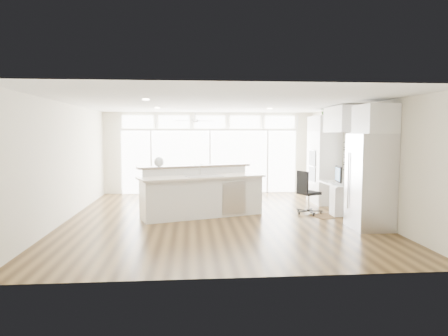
{
  "coord_description": "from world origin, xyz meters",
  "views": [
    {
      "loc": [
        -0.63,
        -9.36,
        2.01
      ],
      "look_at": [
        0.19,
        0.6,
        1.13
      ],
      "focal_mm": 32.0,
      "sensor_mm": 36.0,
      "label": 1
    }
  ],
  "objects": [
    {
      "name": "kitchen_island",
      "position": [
        -0.37,
        0.21,
        0.6
      ],
      "size": [
        3.23,
        2.05,
        1.2
      ],
      "primitive_type": "cube",
      "rotation": [
        0.0,
        0.0,
        0.33
      ],
      "color": "white",
      "rests_on": "floor"
    },
    {
      "name": "keyboard",
      "position": [
        2.88,
        0.3,
        0.77
      ],
      "size": [
        0.12,
        0.29,
        0.01
      ],
      "primitive_type": "cube",
      "rotation": [
        0.0,
        0.0,
        -0.06
      ],
      "color": "silver",
      "rests_on": "desk_nook"
    },
    {
      "name": "office_chair",
      "position": [
        2.29,
        0.27,
        0.53
      ],
      "size": [
        0.72,
        0.7,
        1.07
      ],
      "primitive_type": "cube",
      "rotation": [
        0.0,
        0.0,
        0.42
      ],
      "color": "black",
      "rests_on": "floor"
    },
    {
      "name": "oven_cabinet",
      "position": [
        3.17,
        1.8,
        1.25
      ],
      "size": [
        0.64,
        1.2,
        2.5
      ],
      "primitive_type": "cube",
      "color": "white",
      "rests_on": "floor"
    },
    {
      "name": "ceiling_fan",
      "position": [
        -0.5,
        2.8,
        2.48
      ],
      "size": [
        1.16,
        1.16,
        0.32
      ],
      "primitive_type": "cube",
      "color": "white",
      "rests_on": "ceiling"
    },
    {
      "name": "fridge_cabinet",
      "position": [
        3.17,
        -1.35,
        2.3
      ],
      "size": [
        0.64,
        0.9,
        0.6
      ],
      "primitive_type": "cube",
      "color": "white",
      "rests_on": "wall_right"
    },
    {
      "name": "wall_back",
      "position": [
        0.0,
        4.0,
        1.35
      ],
      "size": [
        7.0,
        0.04,
        2.7
      ],
      "primitive_type": "cube",
      "color": "beige",
      "rests_on": "floor"
    },
    {
      "name": "desk_window",
      "position": [
        3.46,
        0.3,
        1.55
      ],
      "size": [
        0.04,
        0.85,
        0.85
      ],
      "primitive_type": "cube",
      "color": "white",
      "rests_on": "wall_right"
    },
    {
      "name": "upper_cabinets",
      "position": [
        3.17,
        0.3,
        2.35
      ],
      "size": [
        0.64,
        1.3,
        0.64
      ],
      "primitive_type": "cube",
      "color": "white",
      "rests_on": "wall_right"
    },
    {
      "name": "fishbowl",
      "position": [
        -1.4,
        0.28,
        1.32
      ],
      "size": [
        0.28,
        0.28,
        0.24
      ],
      "primitive_type": "sphere",
      "rotation": [
        0.0,
        0.0,
        0.17
      ],
      "color": "white",
      "rests_on": "kitchen_island"
    },
    {
      "name": "recessed_lights",
      "position": [
        0.0,
        0.2,
        2.68
      ],
      "size": [
        3.4,
        3.0,
        0.02
      ],
      "primitive_type": "cube",
      "color": "beige",
      "rests_on": "ceiling"
    },
    {
      "name": "monitor",
      "position": [
        3.05,
        0.3,
        0.98
      ],
      "size": [
        0.16,
        0.54,
        0.45
      ],
      "primitive_type": "cube",
      "rotation": [
        0.0,
        0.0,
        -0.14
      ],
      "color": "black",
      "rests_on": "desk_nook"
    },
    {
      "name": "framed_photos",
      "position": [
        3.46,
        0.92,
        1.4
      ],
      "size": [
        0.06,
        0.22,
        0.8
      ],
      "primitive_type": "cube",
      "color": "black",
      "rests_on": "wall_right"
    },
    {
      "name": "desk_nook",
      "position": [
        3.13,
        0.3,
        0.38
      ],
      "size": [
        0.72,
        1.3,
        0.76
      ],
      "primitive_type": "cube",
      "color": "white",
      "rests_on": "floor"
    },
    {
      "name": "floor",
      "position": [
        0.0,
        0.0,
        -0.01
      ],
      "size": [
        7.0,
        8.0,
        0.02
      ],
      "primitive_type": "cube",
      "color": "#3D2912",
      "rests_on": "ground"
    },
    {
      "name": "transom_row",
      "position": [
        0.0,
        3.94,
        2.38
      ],
      "size": [
        5.9,
        0.06,
        0.4
      ],
      "primitive_type": "cube",
      "color": "white",
      "rests_on": "wall_back"
    },
    {
      "name": "wall_left",
      "position": [
        -3.5,
        0.0,
        1.35
      ],
      "size": [
        0.04,
        8.0,
        2.7
      ],
      "primitive_type": "cube",
      "color": "beige",
      "rests_on": "floor"
    },
    {
      "name": "potted_plant",
      "position": [
        3.17,
        1.8,
        2.61
      ],
      "size": [
        0.26,
        0.29,
        0.22
      ],
      "primitive_type": "imported",
      "rotation": [
        0.0,
        0.0,
        0.03
      ],
      "color": "#33622A",
      "rests_on": "oven_cabinet"
    },
    {
      "name": "ceiling",
      "position": [
        0.0,
        0.0,
        2.7
      ],
      "size": [
        7.0,
        8.0,
        0.02
      ],
      "primitive_type": "cube",
      "color": "white",
      "rests_on": "wall_back"
    },
    {
      "name": "rug",
      "position": [
        2.71,
        -0.03,
        0.01
      ],
      "size": [
        0.94,
        0.79,
        0.01
      ],
      "primitive_type": "cube",
      "rotation": [
        0.0,
        0.0,
        0.28
      ],
      "color": "#372311",
      "rests_on": "floor"
    },
    {
      "name": "refrigerator",
      "position": [
        3.11,
        -1.35,
        1.0
      ],
      "size": [
        0.76,
        0.9,
        2.0
      ],
      "primitive_type": "cube",
      "color": "silver",
      "rests_on": "floor"
    },
    {
      "name": "wall_front",
      "position": [
        0.0,
        -4.0,
        1.35
      ],
      "size": [
        7.0,
        0.04,
        2.7
      ],
      "primitive_type": "cube",
      "color": "beige",
      "rests_on": "floor"
    },
    {
      "name": "wall_right",
      "position": [
        3.5,
        0.0,
        1.35
      ],
      "size": [
        0.04,
        8.0,
        2.7
      ],
      "primitive_type": "cube",
      "color": "beige",
      "rests_on": "floor"
    },
    {
      "name": "glass_wall",
      "position": [
        0.0,
        3.94,
        1.05
      ],
      "size": [
        5.8,
        0.06,
        2.08
      ],
      "primitive_type": "cube",
      "color": "white",
      "rests_on": "wall_back"
    }
  ]
}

